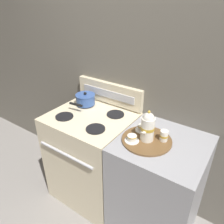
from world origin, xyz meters
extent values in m
plane|color=gray|center=(0.00, 0.00, 0.00)|extent=(6.00, 6.00, 0.00)
cube|color=#666056|center=(0.00, 0.34, 1.10)|extent=(6.00, 0.05, 2.20)
cube|color=beige|center=(-0.32, 0.00, 0.45)|extent=(0.71, 0.62, 0.91)
cylinder|color=silver|center=(-0.32, -0.33, 0.71)|extent=(0.56, 0.02, 0.02)
cylinder|color=black|center=(-0.49, 0.14, 0.91)|extent=(0.15, 0.15, 0.01)
cylinder|color=black|center=(-0.15, 0.14, 0.91)|extent=(0.15, 0.15, 0.01)
cylinder|color=black|center=(-0.49, -0.14, 0.91)|extent=(0.15, 0.15, 0.01)
cylinder|color=black|center=(-0.15, -0.14, 0.91)|extent=(0.15, 0.15, 0.01)
cube|color=beige|center=(-0.32, 0.29, 1.02)|extent=(0.69, 0.05, 0.20)
cube|color=#B7B7BC|center=(-0.32, 0.26, 1.02)|extent=(0.56, 0.01, 0.07)
cube|color=#939399|center=(0.36, 0.00, 0.45)|extent=(0.62, 0.62, 0.91)
cylinder|color=#335193|center=(-0.49, 0.14, 0.96)|extent=(0.18, 0.18, 0.09)
cylinder|color=#335193|center=(-0.49, 0.14, 1.01)|extent=(0.18, 0.18, 0.01)
sphere|color=black|center=(-0.49, 0.14, 1.02)|extent=(0.03, 0.03, 0.03)
cylinder|color=black|center=(-0.46, -0.01, 0.98)|extent=(0.13, 0.04, 0.02)
cylinder|color=brown|center=(0.25, -0.05, 0.91)|extent=(0.36, 0.36, 0.01)
cylinder|color=white|center=(0.25, -0.05, 1.01)|extent=(0.10, 0.10, 0.18)
cylinder|color=gold|center=(0.25, -0.05, 1.02)|extent=(0.10, 0.10, 0.02)
sphere|color=white|center=(0.25, -0.05, 1.09)|extent=(0.08, 0.08, 0.08)
sphere|color=gold|center=(0.25, -0.05, 1.14)|extent=(0.02, 0.02, 0.02)
cone|color=white|center=(0.25, -0.12, 1.02)|extent=(0.03, 0.07, 0.06)
cylinder|color=white|center=(0.17, 0.04, 0.92)|extent=(0.10, 0.10, 0.01)
cylinder|color=white|center=(0.17, 0.04, 0.95)|extent=(0.07, 0.07, 0.04)
cylinder|color=gold|center=(0.17, 0.04, 0.96)|extent=(0.07, 0.07, 0.01)
cylinder|color=white|center=(0.17, -0.12, 0.92)|extent=(0.10, 0.10, 0.01)
cylinder|color=white|center=(0.17, -0.12, 0.95)|extent=(0.07, 0.07, 0.04)
cylinder|color=gold|center=(0.17, -0.12, 0.96)|extent=(0.07, 0.07, 0.01)
cylinder|color=white|center=(0.35, 0.01, 0.96)|extent=(0.06, 0.06, 0.08)
cylinder|color=gold|center=(0.35, 0.01, 0.96)|extent=(0.06, 0.06, 0.01)
camera|label=1|loc=(0.76, -1.24, 1.84)|focal=35.00mm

